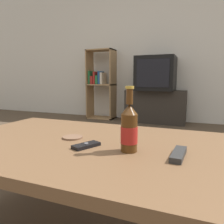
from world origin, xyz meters
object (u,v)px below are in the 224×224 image
object	(u,v)px
television	(156,74)
remote_control	(179,154)
cell_phone	(86,145)
bookshelf	(100,83)
tv_stand	(155,107)
beer_bottle	(129,128)

from	to	relation	value
television	remote_control	xyz separation A→B (m)	(0.61, -2.82, -0.36)
cell_phone	bookshelf	bearing A→B (deg)	139.08
cell_phone	remote_control	world-z (taller)	remote_control
tv_stand	bookshelf	bearing A→B (deg)	177.75
remote_control	beer_bottle	bearing A→B (deg)	-175.09
remote_control	cell_phone	bearing A→B (deg)	-173.59
bookshelf	cell_phone	world-z (taller)	bookshelf
remote_control	bookshelf	bearing A→B (deg)	122.81
television	bookshelf	size ratio (longest dim) A/B	0.49
bookshelf	cell_phone	xyz separation A→B (m)	(1.27, -2.88, -0.20)
television	cell_phone	xyz separation A→B (m)	(0.25, -2.84, -0.36)
cell_phone	beer_bottle	bearing A→B (deg)	30.07
tv_stand	bookshelf	distance (m)	1.09
tv_stand	television	size ratio (longest dim) A/B	1.59
television	bookshelf	distance (m)	1.04
television	beer_bottle	size ratio (longest dim) A/B	2.45
television	bookshelf	world-z (taller)	bookshelf
bookshelf	cell_phone	distance (m)	3.16
beer_bottle	cell_phone	distance (m)	0.20
tv_stand	cell_phone	bearing A→B (deg)	-85.00
television	cell_phone	world-z (taller)	television
television	beer_bottle	world-z (taller)	television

